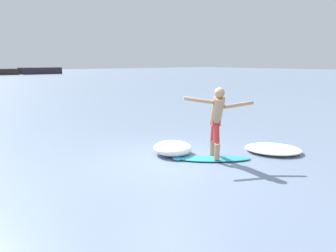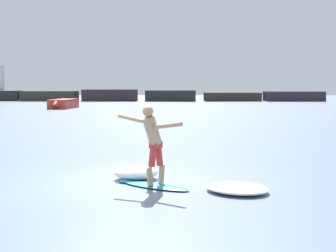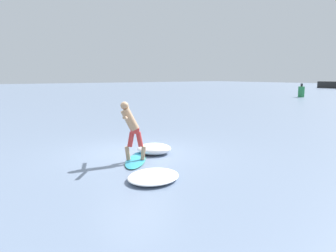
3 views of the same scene
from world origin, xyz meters
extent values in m
plane|color=slate|center=(0.00, 0.00, 0.00)|extent=(200.00, 200.00, 0.00)
cube|color=#2F2732|center=(15.96, 62.00, 0.64)|extent=(7.79, 3.67, 1.29)
ellipsoid|color=#2E9AC2|center=(0.96, -0.55, 0.03)|extent=(1.81, 1.57, 0.07)
ellipsoid|color=#2E9AC2|center=(0.21, 0.02, 0.03)|extent=(0.39, 0.41, 0.06)
ellipsoid|color=#339E56|center=(0.96, -0.55, 0.03)|extent=(1.83, 1.59, 0.03)
cone|color=black|center=(1.56, -1.01, -0.06)|extent=(0.07, 0.07, 0.14)
cone|color=black|center=(1.55, -0.81, -0.06)|extent=(0.07, 0.07, 0.14)
cone|color=black|center=(1.36, -1.05, -0.06)|extent=(0.07, 0.07, 0.14)
cylinder|color=tan|center=(0.84, -0.75, 0.28)|extent=(0.20, 0.22, 0.43)
cylinder|color=#C73634|center=(0.89, -0.66, 0.71)|extent=(0.25, 0.27, 0.47)
cylinder|color=tan|center=(1.08, -0.35, 0.28)|extent=(0.20, 0.22, 0.43)
cylinder|color=#C73634|center=(1.03, -0.44, 0.71)|extent=(0.25, 0.27, 0.47)
cube|color=#C73634|center=(0.96, -0.55, 0.97)|extent=(0.31, 0.33, 0.16)
cylinder|color=tan|center=(0.88, -0.68, 1.31)|extent=(0.52, 0.62, 0.73)
sphere|color=tan|center=(0.80, -0.81, 1.73)|extent=(0.24, 0.24, 0.24)
cylinder|color=tan|center=(1.25, -1.03, 1.43)|extent=(0.66, 0.47, 0.21)
cylinder|color=tan|center=(0.40, -0.51, 1.56)|extent=(0.66, 0.45, 0.20)
ellipsoid|color=white|center=(0.43, 0.48, 0.17)|extent=(1.43, 1.48, 0.35)
ellipsoid|color=white|center=(2.75, -1.05, 0.09)|extent=(1.86, 1.94, 0.18)
camera|label=1|loc=(-4.90, -6.11, 2.45)|focal=35.00mm
camera|label=2|loc=(1.63, -13.04, 2.34)|focal=60.00mm
camera|label=3|loc=(9.49, -5.38, 2.63)|focal=35.00mm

